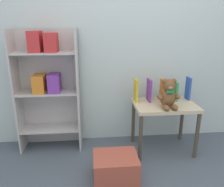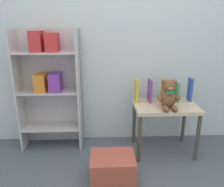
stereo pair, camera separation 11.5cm
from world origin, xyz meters
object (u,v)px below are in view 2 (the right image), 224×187
object	(u,v)px
book_standing_yellow	(136,91)
book_standing_orange	(164,91)
teddy_bear	(169,95)
bookshelf_side	(49,82)
book_standing_blue	(190,90)
storage_bin	(113,168)
display_table	(165,112)
book_standing_green	(177,92)
book_standing_purple	(150,91)

from	to	relation	value
book_standing_yellow	book_standing_orange	distance (m)	0.30
teddy_bear	bookshelf_side	bearing A→B (deg)	166.20
bookshelf_side	book_standing_blue	bearing A→B (deg)	-2.80
book_standing_yellow	storage_bin	distance (m)	0.85
display_table	storage_bin	bearing A→B (deg)	-141.11
storage_bin	book_standing_orange	bearing A→B (deg)	44.58
bookshelf_side	book_standing_green	bearing A→B (deg)	-3.55
display_table	book_standing_orange	xyz separation A→B (m)	(0.00, 0.10, 0.20)
book_standing_green	book_standing_blue	distance (m)	0.15
book_standing_yellow	book_standing_green	size ratio (longest dim) A/B	1.19
book_standing_yellow	book_standing_blue	size ratio (longest dim) A/B	0.97
storage_bin	teddy_bear	bearing A→B (deg)	32.27
display_table	book_standing_green	xyz separation A→B (m)	(0.15, 0.11, 0.19)
bookshelf_side	book_standing_yellow	distance (m)	0.95
book_standing_purple	book_standing_green	bearing A→B (deg)	-0.77
display_table	teddy_bear	xyz separation A→B (m)	(-0.01, -0.11, 0.22)
book_standing_orange	book_standing_blue	world-z (taller)	book_standing_blue
book_standing_purple	book_standing_orange	size ratio (longest dim) A/B	1.02
book_standing_purple	book_standing_blue	xyz separation A→B (m)	(0.44, 0.00, 0.01)
bookshelf_side	book_standing_purple	xyz separation A→B (m)	(1.09, -0.08, -0.09)
teddy_bear	storage_bin	distance (m)	0.88
book_standing_blue	bookshelf_side	bearing A→B (deg)	176.77
book_standing_yellow	book_standing_green	bearing A→B (deg)	-1.91
display_table	book_standing_yellow	distance (m)	0.38
book_standing_green	book_standing_blue	size ratio (longest dim) A/B	0.82
book_standing_orange	book_standing_purple	bearing A→B (deg)	175.67
display_table	book_standing_blue	bearing A→B (deg)	22.30
book_standing_yellow	book_standing_green	xyz separation A→B (m)	(0.44, -0.00, -0.02)
book_standing_orange	book_standing_blue	distance (m)	0.30
book_standing_orange	storage_bin	distance (m)	0.98
teddy_bear	book_standing_green	xyz separation A→B (m)	(0.16, 0.22, -0.03)
book_standing_blue	book_standing_purple	bearing A→B (deg)	-179.89
book_standing_orange	book_standing_green	xyz separation A→B (m)	(0.15, 0.01, -0.02)
book_standing_yellow	storage_bin	world-z (taller)	book_standing_yellow
display_table	teddy_bear	distance (m)	0.24
teddy_bear	book_standing_orange	size ratio (longest dim) A/B	1.25
bookshelf_side	storage_bin	xyz separation A→B (m)	(0.66, -0.66, -0.64)
book_standing_blue	storage_bin	bearing A→B (deg)	-146.51
book_standing_purple	book_standing_yellow	bearing A→B (deg)	-177.64
teddy_bear	book_standing_yellow	world-z (taller)	teddy_bear
display_table	book_standing_green	bearing A→B (deg)	36.74
teddy_bear	book_standing_blue	world-z (taller)	teddy_bear
display_table	book_standing_purple	bearing A→B (deg)	141.61
storage_bin	book_standing_purple	bearing A→B (deg)	53.62
book_standing_purple	book_standing_orange	distance (m)	0.15
book_standing_green	book_standing_blue	bearing A→B (deg)	5.11
book_standing_yellow	book_standing_blue	world-z (taller)	book_standing_blue
display_table	book_standing_blue	world-z (taller)	book_standing_blue
bookshelf_side	book_standing_orange	world-z (taller)	bookshelf_side
display_table	book_standing_blue	xyz separation A→B (m)	(0.30, 0.12, 0.21)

